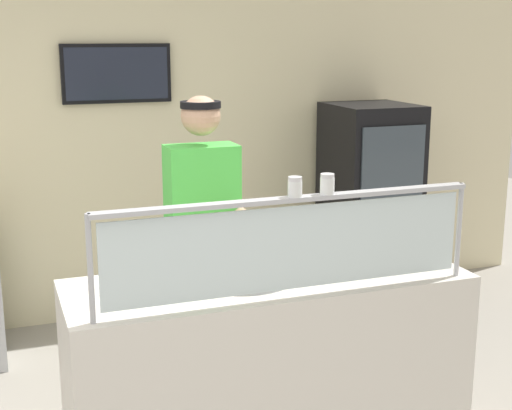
{
  "coord_description": "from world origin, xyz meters",
  "views": [
    {
      "loc": [
        -0.23,
        -2.7,
        2.07
      ],
      "look_at": [
        0.9,
        0.36,
        1.3
      ],
      "focal_mm": 51.05,
      "sensor_mm": 36.0,
      "label": 1
    }
  ],
  "objects_px": {
    "parmesan_shaker": "(295,188)",
    "worker_figure": "(204,235)",
    "pizza_tray": "(243,274)",
    "drink_fridge": "(369,206)",
    "pizza_server": "(245,271)",
    "pepper_flake_shaker": "(327,185)"
  },
  "relations": [
    {
      "from": "parmesan_shaker",
      "to": "worker_figure",
      "type": "bearing_deg",
      "value": 99.0
    },
    {
      "from": "pizza_tray",
      "to": "drink_fridge",
      "type": "bearing_deg",
      "value": 46.59
    },
    {
      "from": "worker_figure",
      "to": "pizza_server",
      "type": "bearing_deg",
      "value": -87.55
    },
    {
      "from": "pizza_server",
      "to": "worker_figure",
      "type": "height_order",
      "value": "worker_figure"
    },
    {
      "from": "pepper_flake_shaker",
      "to": "worker_figure",
      "type": "distance_m",
      "value": 1.05
    },
    {
      "from": "pizza_server",
      "to": "parmesan_shaker",
      "type": "bearing_deg",
      "value": -59.73
    },
    {
      "from": "worker_figure",
      "to": "drink_fridge",
      "type": "bearing_deg",
      "value": 34.64
    },
    {
      "from": "pizza_tray",
      "to": "pizza_server",
      "type": "height_order",
      "value": "pizza_server"
    },
    {
      "from": "pepper_flake_shaker",
      "to": "drink_fridge",
      "type": "bearing_deg",
      "value": 56.45
    },
    {
      "from": "parmesan_shaker",
      "to": "pepper_flake_shaker",
      "type": "bearing_deg",
      "value": 0.0
    },
    {
      "from": "pizza_tray",
      "to": "pepper_flake_shaker",
      "type": "height_order",
      "value": "pepper_flake_shaker"
    },
    {
      "from": "drink_fridge",
      "to": "pizza_tray",
      "type": "bearing_deg",
      "value": -133.41
    },
    {
      "from": "pepper_flake_shaker",
      "to": "drink_fridge",
      "type": "relative_size",
      "value": 0.06
    },
    {
      "from": "drink_fridge",
      "to": "parmesan_shaker",
      "type": "bearing_deg",
      "value": -126.38
    },
    {
      "from": "parmesan_shaker",
      "to": "pizza_tray",
      "type": "bearing_deg",
      "value": 111.07
    },
    {
      "from": "pizza_server",
      "to": "drink_fridge",
      "type": "height_order",
      "value": "drink_fridge"
    },
    {
      "from": "pizza_tray",
      "to": "pizza_server",
      "type": "distance_m",
      "value": 0.03
    },
    {
      "from": "parmesan_shaker",
      "to": "worker_figure",
      "type": "relative_size",
      "value": 0.05
    },
    {
      "from": "pizza_tray",
      "to": "pepper_flake_shaker",
      "type": "relative_size",
      "value": 5.67
    },
    {
      "from": "pizza_tray",
      "to": "parmesan_shaker",
      "type": "distance_m",
      "value": 0.58
    },
    {
      "from": "pizza_server",
      "to": "pizza_tray",
      "type": "bearing_deg",
      "value": 116.57
    },
    {
      "from": "drink_fridge",
      "to": "pepper_flake_shaker",
      "type": "bearing_deg",
      "value": -123.55
    }
  ]
}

